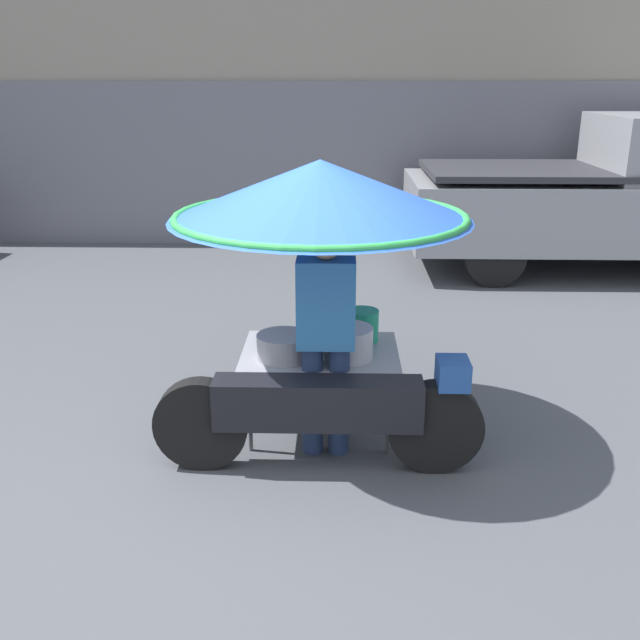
% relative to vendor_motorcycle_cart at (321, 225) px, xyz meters
% --- Properties ---
extents(ground_plane, '(36.00, 36.00, 0.00)m').
position_rel_vendor_motorcycle_cart_xyz_m(ground_plane, '(-0.55, -0.79, -1.53)').
color(ground_plane, '#4C4F54').
extents(shopfront_building, '(28.00, 2.06, 3.96)m').
position_rel_vendor_motorcycle_cart_xyz_m(shopfront_building, '(-0.55, 7.17, 0.44)').
color(shopfront_building, gray).
rests_on(shopfront_building, ground).
extents(vendor_motorcycle_cart, '(2.15, 2.03, 1.95)m').
position_rel_vendor_motorcycle_cart_xyz_m(vendor_motorcycle_cart, '(0.00, 0.00, 0.00)').
color(vendor_motorcycle_cart, black).
rests_on(vendor_motorcycle_cart, ground).
extents(vendor_person, '(0.38, 0.22, 1.58)m').
position_rel_vendor_motorcycle_cart_xyz_m(vendor_person, '(0.04, -0.29, -0.65)').
color(vendor_person, navy).
rests_on(vendor_person, ground).
extents(pickup_truck, '(4.93, 1.99, 2.01)m').
position_rel_vendor_motorcycle_cart_xyz_m(pickup_truck, '(3.65, 4.74, -0.57)').
color(pickup_truck, black).
rests_on(pickup_truck, ground).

